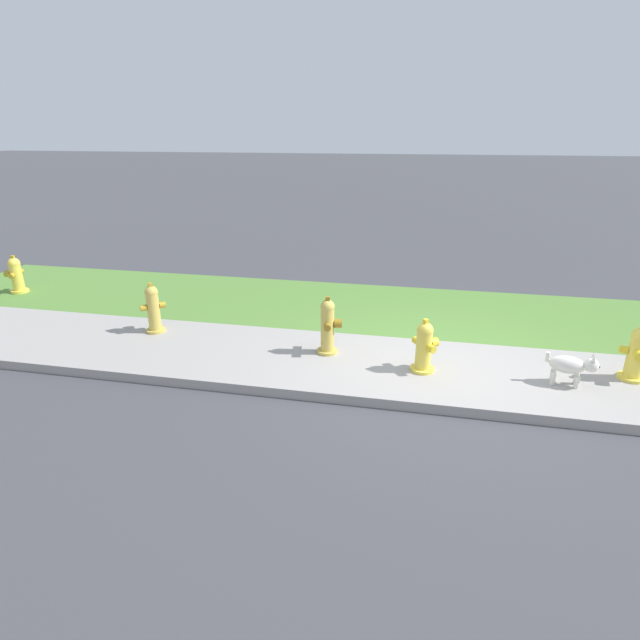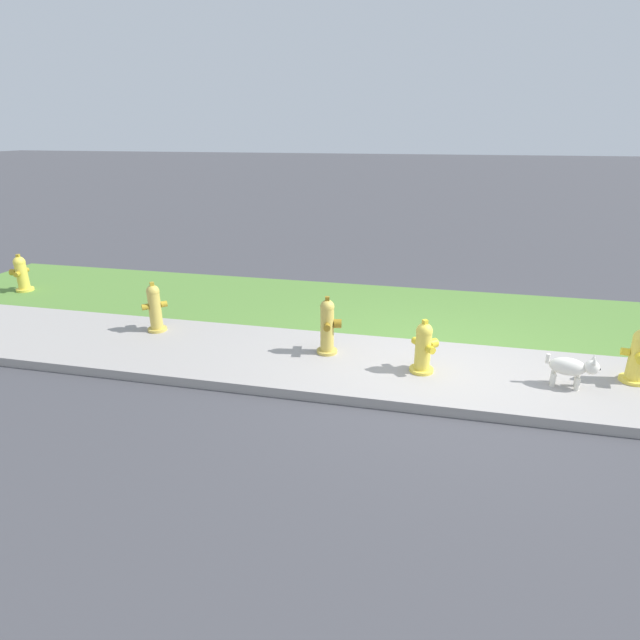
# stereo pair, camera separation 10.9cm
# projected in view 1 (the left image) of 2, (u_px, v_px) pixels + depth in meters

# --- Properties ---
(ground_plane) EXTENTS (120.00, 120.00, 0.00)m
(ground_plane) POSITION_uv_depth(u_px,v_px,m) (438.00, 370.00, 6.29)
(ground_plane) COLOR #424247
(sidewalk_pavement) EXTENTS (18.00, 1.86, 0.01)m
(sidewalk_pavement) POSITION_uv_depth(u_px,v_px,m) (438.00, 369.00, 6.29)
(sidewalk_pavement) COLOR #9E9993
(sidewalk_pavement) RESTS_ON ground
(grass_verge) EXTENTS (18.00, 2.56, 0.01)m
(grass_verge) POSITION_uv_depth(u_px,v_px,m) (436.00, 311.00, 8.31)
(grass_verge) COLOR #568438
(grass_verge) RESTS_ON ground
(street_curb) EXTENTS (18.00, 0.16, 0.12)m
(street_curb) POSITION_uv_depth(u_px,v_px,m) (440.00, 406.00, 5.34)
(street_curb) COLOR #9E9993
(street_curb) RESTS_ON ground
(fire_hydrant_across_street) EXTENTS (0.36, 0.39, 0.70)m
(fire_hydrant_across_street) POSITION_uv_depth(u_px,v_px,m) (16.00, 275.00, 9.17)
(fire_hydrant_across_street) COLOR yellow
(fire_hydrant_across_street) RESTS_ON ground
(fire_hydrant_far_end) EXTENTS (0.34, 0.37, 0.80)m
(fire_hydrant_far_end) POSITION_uv_depth(u_px,v_px,m) (328.00, 326.00, 6.63)
(fire_hydrant_far_end) COLOR gold
(fire_hydrant_far_end) RESTS_ON ground
(fire_hydrant_near_corner) EXTENTS (0.39, 0.36, 0.72)m
(fire_hydrant_near_corner) POSITION_uv_depth(u_px,v_px,m) (637.00, 354.00, 5.92)
(fire_hydrant_near_corner) COLOR yellow
(fire_hydrant_near_corner) RESTS_ON ground
(fire_hydrant_at_driveway) EXTENTS (0.34, 0.34, 0.76)m
(fire_hydrant_at_driveway) POSITION_uv_depth(u_px,v_px,m) (153.00, 309.00, 7.34)
(fire_hydrant_at_driveway) COLOR gold
(fire_hydrant_at_driveway) RESTS_ON ground
(fire_hydrant_mid_block) EXTENTS (0.34, 0.34, 0.69)m
(fire_hydrant_mid_block) POSITION_uv_depth(u_px,v_px,m) (424.00, 347.00, 6.15)
(fire_hydrant_mid_block) COLOR yellow
(fire_hydrant_mid_block) RESTS_ON ground
(small_white_dog) EXTENTS (0.57, 0.28, 0.45)m
(small_white_dog) POSITION_uv_depth(u_px,v_px,m) (572.00, 366.00, 5.81)
(small_white_dog) COLOR silver
(small_white_dog) RESTS_ON ground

